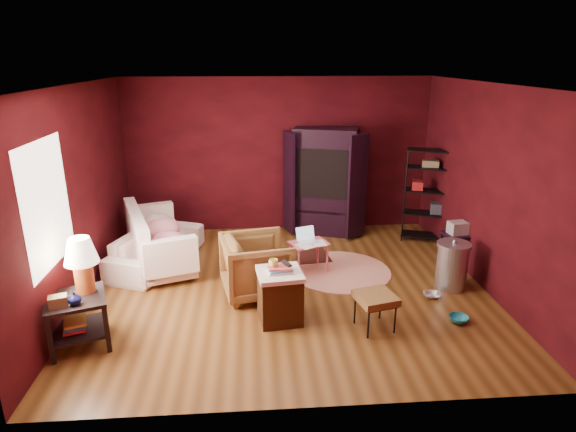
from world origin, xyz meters
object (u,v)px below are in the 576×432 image
armchair (257,263)px  wire_shelving (429,191)px  sofa (156,241)px  side_table (79,282)px  hamper (280,295)px  tv_armoire (325,179)px  laptop_desk (309,246)px

armchair → wire_shelving: bearing=-69.8°
sofa → armchair: (1.56, -1.15, 0.09)m
side_table → hamper: size_ratio=1.65×
side_table → tv_armoire: tv_armoire is taller
hamper → wire_shelving: wire_shelving is taller
sofa → wire_shelving: 4.66m
hamper → tv_armoire: 3.32m
hamper → wire_shelving: bearing=42.8°
armchair → side_table: bearing=106.2°
side_table → hamper: (2.26, 0.29, -0.41)m
sofa → laptop_desk: bearing=-81.1°
sofa → tv_armoire: size_ratio=0.97×
armchair → sofa: bearing=42.8°
hamper → side_table: bearing=-172.6°
hamper → tv_armoire: bearing=72.0°
sofa → side_table: size_ratio=1.51×
hamper → sofa: bearing=134.4°
tv_armoire → wire_shelving: bearing=0.1°
armchair → hamper: bearing=-170.5°
laptop_desk → wire_shelving: size_ratio=0.41×
laptop_desk → sofa: bearing=148.6°
side_table → armchair: bearing=27.1°
sofa → hamper: bearing=-115.2°
armchair → laptop_desk: size_ratio=1.34×
hamper → laptop_desk: hamper is taller
side_table → tv_armoire: 4.72m
armchair → tv_armoire: bearing=-39.3°
tv_armoire → wire_shelving: (1.74, -0.55, -0.11)m
side_table → hamper: side_table is taller
sofa → laptop_desk: size_ratio=2.78×
sofa → side_table: bearing=-170.7°
laptop_desk → tv_armoire: size_ratio=0.35×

